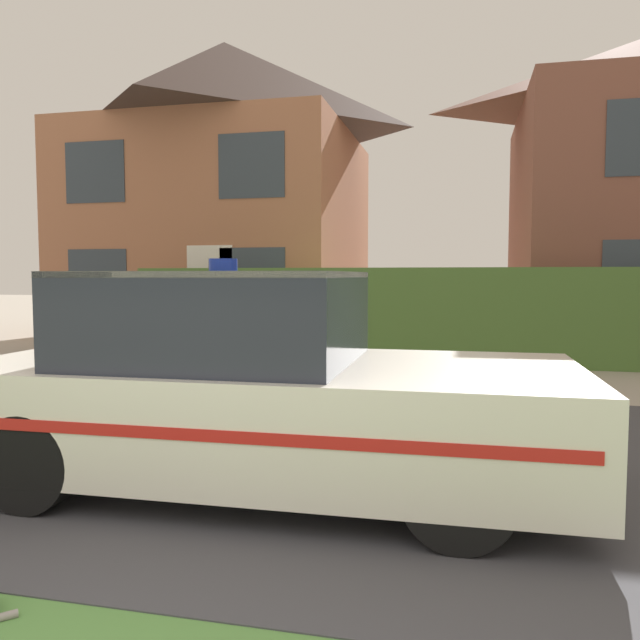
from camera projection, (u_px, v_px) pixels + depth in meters
name	position (u px, v px, depth m)	size (l,w,h in m)	color
road_strip	(288.00, 450.00, 5.26)	(28.00, 5.17, 0.01)	#424247
garden_hedge	(385.00, 315.00, 10.64)	(8.96, 0.58, 1.61)	#4C7233
police_car	(257.00, 387.00, 4.37)	(4.22, 1.90, 1.58)	black
house_left	(226.00, 187.00, 15.87)	(6.73, 6.38, 7.32)	#A86B4C
wheelie_bin	(151.00, 336.00, 9.87)	(0.73, 0.72, 1.04)	#23662D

